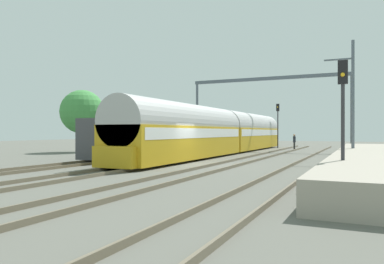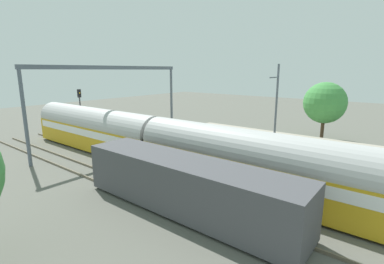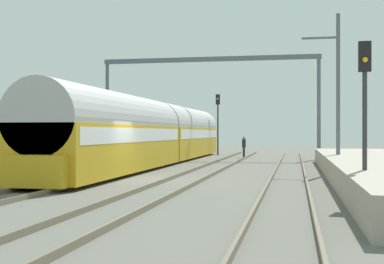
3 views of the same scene
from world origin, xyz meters
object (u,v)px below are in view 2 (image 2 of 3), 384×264
Objects in this scene: freight_car at (186,185)px; catenary_gantry at (113,86)px; passenger_train at (156,142)px; railway_signal_far at (80,107)px; person_crossing at (129,129)px.

catenary_gantry is at bearing 66.34° from freight_car.
catenary_gantry is (6.28, 14.34, 4.46)m from freight_car.
passenger_train is at bearing 57.13° from freight_car.
railway_signal_far reaches higher than passenger_train.
person_crossing is at bearing -60.09° from railway_signal_far.
freight_car is 2.41× the size of railway_signal_far.
railway_signal_far reaches higher than freight_car.
passenger_train is 7.73m from freight_car.
catenary_gantry is (-2.59, -1.22, 4.90)m from person_crossing.
passenger_train is at bearing -97.87° from railway_signal_far.
railway_signal_far reaches higher than person_crossing.
railway_signal_far is 6.52m from catenary_gantry.
passenger_train is 14.08m from railway_signal_far.
person_crossing is at bearing 25.21° from catenary_gantry.
freight_car is at bearing -113.66° from catenary_gantry.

